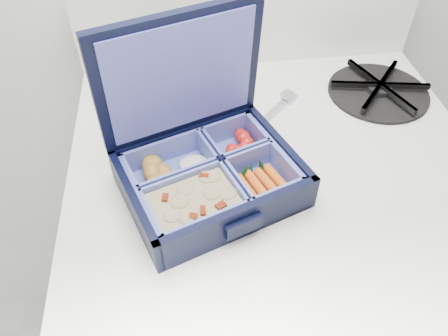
{
  "coord_description": "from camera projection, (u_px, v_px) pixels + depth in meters",
  "views": [
    {
      "loc": [
        -0.46,
        1.16,
        1.46
      ],
      "look_at": [
        -0.4,
        1.59,
        1.01
      ],
      "focal_mm": 35.0,
      "sensor_mm": 36.0,
      "label": 1
    }
  ],
  "objects": [
    {
      "name": "fork",
      "position": [
        262.0,
        122.0,
        0.75
      ],
      "size": [
        0.15,
        0.15,
        0.01
      ],
      "primitive_type": null,
      "rotation": [
        0.0,
        0.0,
        -0.77
      ],
      "color": "silver",
      "rests_on": "stove"
    },
    {
      "name": "burner_grate_rear",
      "position": [
        185.0,
        93.0,
        0.79
      ],
      "size": [
        0.24,
        0.24,
        0.02
      ],
      "primitive_type": "cylinder",
      "rotation": [
        0.0,
        0.0,
        0.36
      ],
      "color": "black",
      "rests_on": "stove"
    },
    {
      "name": "bento_box",
      "position": [
        211.0,
        178.0,
        0.62
      ],
      "size": [
        0.29,
        0.26,
        0.06
      ],
      "primitive_type": null,
      "rotation": [
        0.0,
        0.0,
        0.35
      ],
      "color": "black",
      "rests_on": "stove"
    },
    {
      "name": "stove",
      "position": [
        258.0,
        298.0,
        1.05
      ],
      "size": [
        0.65,
        0.65,
        0.97
      ],
      "primitive_type": null,
      "color": "white",
      "rests_on": "floor"
    },
    {
      "name": "burner_grate",
      "position": [
        379.0,
        88.0,
        0.8
      ],
      "size": [
        0.21,
        0.21,
        0.03
      ],
      "primitive_type": "cylinder",
      "rotation": [
        0.0,
        0.0,
        -0.18
      ],
      "color": "black",
      "rests_on": "stove"
    }
  ]
}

